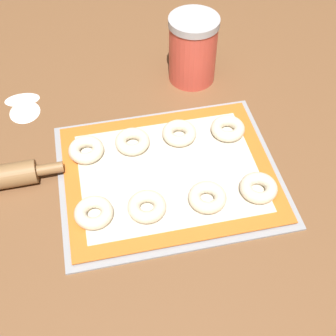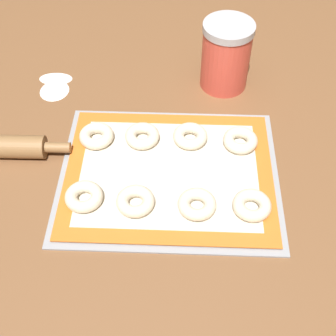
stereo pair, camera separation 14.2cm
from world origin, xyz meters
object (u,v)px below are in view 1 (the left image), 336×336
object	(u,v)px
bagel_front_far_right	(258,188)
flour_canister	(193,49)
baking_tray	(168,174)
bagel_back_mid_left	(132,142)
bagel_front_mid_right	(207,197)
bagel_front_mid_left	(147,207)
bagel_back_far_right	(228,129)
bagel_back_far_left	(86,150)
bagel_front_far_left	(94,213)
bagel_back_mid_right	(179,133)

from	to	relation	value
bagel_front_far_right	flour_canister	xyz separation A→B (m)	(-0.04, 0.36, 0.06)
baking_tray	bagel_back_mid_left	distance (m)	0.10
baking_tray	bagel_front_mid_right	distance (m)	0.10
bagel_front_mid_left	bagel_front_far_right	distance (m)	0.21
bagel_front_far_right	bagel_back_mid_left	distance (m)	0.26
bagel_front_mid_right	bagel_back_far_right	xyz separation A→B (m)	(0.09, 0.16, 0.00)
bagel_front_mid_right	bagel_back_far_left	distance (m)	0.26
bagel_front_far_left	bagel_front_mid_right	distance (m)	0.20
bagel_front_far_right	bagel_back_far_left	bearing A→B (deg)	151.78
flour_canister	bagel_front_mid_left	bearing A→B (deg)	-115.41
bagel_front_far_left	bagel_back_far_left	distance (m)	0.15
bagel_back_mid_right	bagel_front_far_left	bearing A→B (deg)	-140.11
bagel_back_far_left	bagel_back_mid_left	distance (m)	0.09
bagel_front_far_left	bagel_front_mid_left	size ratio (longest dim) A/B	1.00
bagel_front_mid_right	bagel_front_far_right	xyz separation A→B (m)	(0.10, 0.00, 0.00)
baking_tray	bagel_back_far_right	bearing A→B (deg)	28.78
bagel_front_mid_right	bagel_back_far_right	size ratio (longest dim) A/B	1.00
bagel_back_mid_right	flour_canister	distance (m)	0.22
bagel_front_mid_right	bagel_front_far_right	bearing A→B (deg)	0.79
bagel_front_mid_right	bagel_back_far_left	world-z (taller)	same
baking_tray	bagel_back_mid_left	xyz separation A→B (m)	(-0.05, 0.08, 0.02)
bagel_front_far_right	bagel_back_mid_left	xyz separation A→B (m)	(-0.21, 0.16, 0.00)
baking_tray	bagel_back_mid_left	bearing A→B (deg)	123.68
bagel_front_mid_left	bagel_back_far_left	world-z (taller)	same
bagel_back_mid_left	flour_canister	world-z (taller)	flour_canister
baking_tray	bagel_front_mid_right	bearing A→B (deg)	-56.47
baking_tray	bagel_back_far_right	world-z (taller)	bagel_back_far_right
baking_tray	bagel_back_mid_left	size ratio (longest dim) A/B	6.04
bagel_back_far_left	baking_tray	bearing A→B (deg)	-28.33
baking_tray	bagel_back_far_right	xyz separation A→B (m)	(0.14, 0.08, 0.02)
flour_canister	bagel_back_mid_left	bearing A→B (deg)	-130.78
bagel_front_far_left	bagel_front_mid_right	bearing A→B (deg)	-2.62
bagel_front_far_right	bagel_back_far_left	distance (m)	0.34
bagel_back_far_right	bagel_back_mid_left	bearing A→B (deg)	178.62
bagel_back_mid_left	bagel_front_far_left	bearing A→B (deg)	-121.06
bagel_back_far_left	bagel_back_mid_left	world-z (taller)	same
bagel_front_far_left	bagel_back_mid_left	world-z (taller)	same
bagel_front_far_left	flour_canister	xyz separation A→B (m)	(0.26, 0.35, 0.06)
bagel_front_far_left	bagel_front_far_right	size ratio (longest dim) A/B	1.00
bagel_back_mid_left	bagel_back_mid_right	size ratio (longest dim) A/B	1.00
bagel_front_far_left	bagel_back_far_right	size ratio (longest dim) A/B	1.00
bagel_back_far_left	flour_canister	size ratio (longest dim) A/B	0.45
bagel_back_mid_left	bagel_back_mid_right	world-z (taller)	same
bagel_front_mid_left	bagel_back_far_left	xyz separation A→B (m)	(-0.09, 0.16, 0.00)
bagel_front_mid_right	bagel_back_mid_right	size ratio (longest dim) A/B	1.00
baking_tray	bagel_front_far_left	xyz separation A→B (m)	(-0.15, -0.07, 0.02)
bagel_front_far_left	bagel_back_far_right	world-z (taller)	same
bagel_front_mid_left	bagel_front_far_right	size ratio (longest dim) A/B	1.00
flour_canister	bagel_front_far_right	bearing A→B (deg)	-84.35
bagel_back_mid_left	bagel_back_far_right	distance (m)	0.20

